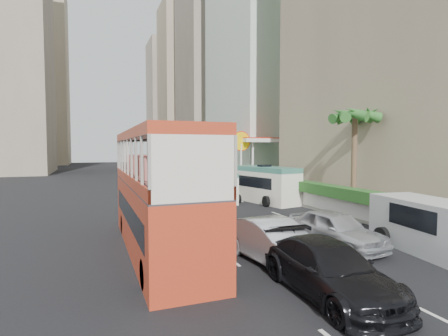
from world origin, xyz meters
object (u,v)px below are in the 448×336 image
palm_tree (354,163)px  shell_station (257,161)px  minibus_far (264,184)px  panel_van_far (225,179)px  panel_van_near (434,227)px  car_silver_lane_a (274,263)px  car_silver_lane_b (335,247)px  car_black (328,295)px  double_decker_bus (158,191)px  minibus_near (221,186)px  van_asset (198,192)px

palm_tree → shell_station: size_ratio=0.80×
minibus_far → panel_van_far: minibus_far is taller
panel_van_near → panel_van_far: (-0.28, 23.18, 0.04)m
car_silver_lane_a → panel_van_near: 6.97m
panel_van_far → palm_tree: 15.33m
panel_van_near → minibus_far: bearing=99.1°
minibus_far → panel_van_far: bearing=78.9°
minibus_far → panel_van_far: (-0.14, 8.42, -0.30)m
car_silver_lane_b → panel_van_near: (3.27, -2.10, 1.09)m
panel_van_far → car_silver_lane_b: bearing=-86.5°
minibus_far → palm_tree: palm_tree is taller
car_silver_lane_a → car_black: size_ratio=0.92×
minibus_far → palm_tree: (3.41, -6.32, 1.95)m
car_silver_lane_a → double_decker_bus: bearing=131.9°
minibus_near → palm_tree: (6.41, -8.31, 2.17)m
car_silver_lane_b → palm_tree: palm_tree is taller
minibus_near → panel_van_far: 7.04m
car_black → palm_tree: bearing=48.2°
car_black → minibus_far: 17.95m
minibus_near → palm_tree: palm_tree is taller
car_silver_lane_b → panel_van_near: size_ratio=0.88×
van_asset → minibus_far: (3.25, -7.68, 1.43)m
car_silver_lane_b → car_black: (-3.42, -3.99, 0.00)m
double_decker_bus → minibus_near: (7.39, 12.31, -1.32)m
minibus_near → shell_station: shell_station is taller
car_silver_lane_a → panel_van_far: 22.92m
minibus_far → panel_van_far: size_ratio=1.14×
minibus_far → palm_tree: 7.45m
double_decker_bus → panel_van_far: double_decker_bus is taller
car_silver_lane_a → shell_station: size_ratio=0.62×
van_asset → panel_van_far: size_ratio=0.84×
car_silver_lane_a → minibus_near: minibus_near is taller
panel_van_far → car_black: bearing=-92.8°
car_silver_lane_a → car_silver_lane_b: size_ratio=1.04×
car_silver_lane_b → car_black: size_ratio=0.89×
shell_station → double_decker_bus: bearing=-124.8°
panel_van_near → double_decker_bus: bearing=165.7°
panel_van_near → panel_van_far: 23.19m
panel_van_near → palm_tree: palm_tree is taller
van_asset → minibus_far: minibus_far is taller
car_silver_lane_b → double_decker_bus: bearing=154.4°
minibus_near → panel_van_near: bearing=-68.9°
car_silver_lane_a → van_asset: bearing=73.3°
car_silver_lane_b → car_black: bearing=-138.3°
van_asset → panel_van_near: (3.39, -22.44, 1.09)m
minibus_near → car_silver_lane_a: bearing=-92.7°
car_silver_lane_b → minibus_far: 13.12m
car_silver_lane_b → minibus_near: (0.13, 14.65, 1.21)m
car_silver_lane_a → minibus_near: 15.98m
van_asset → shell_station: (8.86, 5.00, 2.75)m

